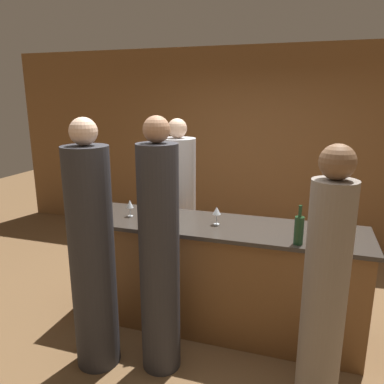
# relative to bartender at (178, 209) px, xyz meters

# --- Properties ---
(ground_plane) EXTENTS (14.00, 14.00, 0.00)m
(ground_plane) POSITION_rel_bartender_xyz_m (0.62, -0.74, -0.86)
(ground_plane) COLOR brown
(back_wall) EXTENTS (8.00, 0.06, 2.80)m
(back_wall) POSITION_rel_bartender_xyz_m (0.62, 1.70, 0.54)
(back_wall) COLOR brown
(back_wall) RESTS_ON ground_plane
(bar_counter) EXTENTS (2.62, 0.69, 1.00)m
(bar_counter) POSITION_rel_bartender_xyz_m (0.62, -0.74, -0.36)
(bar_counter) COLOR brown
(bar_counter) RESTS_ON ground_plane
(bartender) EXTENTS (0.40, 0.40, 1.88)m
(bartender) POSITION_rel_bartender_xyz_m (0.00, 0.00, 0.00)
(bartender) COLOR #B2B2B7
(bartender) RESTS_ON ground_plane
(guest_0) EXTENTS (0.30, 0.30, 1.98)m
(guest_0) POSITION_rel_bartender_xyz_m (0.36, -1.40, 0.07)
(guest_0) COLOR #2D2D33
(guest_0) RESTS_ON ground_plane
(guest_1) EXTENTS (0.28, 0.28, 1.83)m
(guest_1) POSITION_rel_bartender_xyz_m (1.53, -1.45, 0.01)
(guest_1) COLOR gray
(guest_1) RESTS_ON ground_plane
(guest_2) EXTENTS (0.34, 0.34, 1.96)m
(guest_2) POSITION_rel_bartender_xyz_m (-0.15, -1.52, 0.05)
(guest_2) COLOR #2D2D33
(guest_2) RESTS_ON ground_plane
(wine_bottle_0) EXTENTS (0.07, 0.07, 0.31)m
(wine_bottle_0) POSITION_rel_bartender_xyz_m (1.34, -1.00, 0.25)
(wine_bottle_0) COLOR #19381E
(wine_bottle_0) RESTS_ON bar_counter
(wine_bottle_1) EXTENTS (0.07, 0.07, 0.31)m
(wine_bottle_1) POSITION_rel_bartender_xyz_m (0.24, -0.97, 0.26)
(wine_bottle_1) COLOR black
(wine_bottle_1) RESTS_ON bar_counter
(wine_glass_0) EXTENTS (0.08, 0.08, 0.17)m
(wine_glass_0) POSITION_rel_bartender_xyz_m (1.47, -0.76, 0.26)
(wine_glass_0) COLOR silver
(wine_glass_0) RESTS_ON bar_counter
(wine_glass_1) EXTENTS (0.06, 0.06, 0.16)m
(wine_glass_1) POSITION_rel_bartender_xyz_m (-0.20, -0.77, 0.25)
(wine_glass_1) COLOR silver
(wine_glass_1) RESTS_ON bar_counter
(wine_glass_2) EXTENTS (0.07, 0.07, 0.16)m
(wine_glass_2) POSITION_rel_bartender_xyz_m (0.63, -0.75, 0.26)
(wine_glass_2) COLOR silver
(wine_glass_2) RESTS_ON bar_counter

